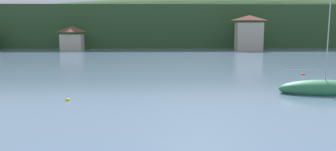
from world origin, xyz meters
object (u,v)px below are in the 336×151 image
object	(u,v)px
sailboat_mid_1	(324,89)
mooring_buoy_near	(303,75)
shore_building_westcentral	(72,39)
shore_building_central	(249,33)
mooring_buoy_mid	(68,101)

from	to	relation	value
sailboat_mid_1	mooring_buoy_near	world-z (taller)	sailboat_mid_1
shore_building_westcentral	shore_building_central	xyz separation A→B (m)	(46.27, -0.17, 1.38)
shore_building_central	mooring_buoy_mid	world-z (taller)	shore_building_central
shore_building_central	sailboat_mid_1	world-z (taller)	sailboat_mid_1
shore_building_westcentral	sailboat_mid_1	bearing A→B (deg)	-56.85
mooring_buoy_near	shore_building_westcentral	bearing A→B (deg)	131.76
mooring_buoy_near	mooring_buoy_mid	world-z (taller)	mooring_buoy_near
shore_building_westcentral	mooring_buoy_mid	distance (m)	62.27
shore_building_westcentral	mooring_buoy_near	distance (m)	61.86
shore_building_westcentral	shore_building_central	world-z (taller)	shore_building_central
shore_building_westcentral	sailboat_mid_1	xyz separation A→B (m)	(38.00, -58.18, -2.59)
shore_building_central	mooring_buoy_mid	bearing A→B (deg)	-117.75
shore_building_westcentral	shore_building_central	size ratio (longest dim) A/B	0.68
shore_building_central	mooring_buoy_near	world-z (taller)	shore_building_central
mooring_buoy_near	mooring_buoy_mid	distance (m)	30.24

